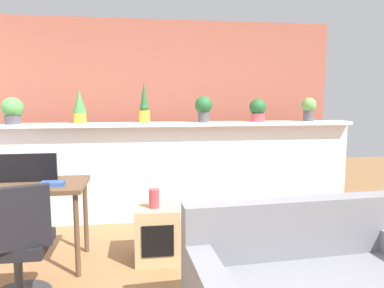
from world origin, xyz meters
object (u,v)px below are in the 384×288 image
at_px(potted_plant_2, 144,106).
at_px(potted_plant_3, 204,107).
at_px(desk, 21,193).
at_px(potted_plant_4, 258,110).
at_px(book_on_desk, 53,184).
at_px(side_cube_shelf, 157,233).
at_px(vase_on_shelf, 154,198).
at_px(tv_monitor, 27,168).
at_px(potted_plant_1, 80,106).
at_px(office_chair, 17,256).
at_px(potted_plant_0, 13,110).

height_order(potted_plant_2, potted_plant_3, potted_plant_2).
relative_size(potted_plant_2, desk, 0.44).
bearing_deg(potted_plant_4, book_on_desk, -151.88).
bearing_deg(side_cube_shelf, potted_plant_3, 59.16).
relative_size(potted_plant_2, vase_on_shelf, 2.79).
distance_m(potted_plant_3, book_on_desk, 1.97).
bearing_deg(vase_on_shelf, book_on_desk, -175.22).
distance_m(potted_plant_2, side_cube_shelf, 1.59).
bearing_deg(desk, potted_plant_3, 29.83).
relative_size(tv_monitor, book_on_desk, 2.66).
distance_m(desk, tv_monitor, 0.23).
xyz_separation_m(potted_plant_4, vase_on_shelf, (-1.31, -1.08, -0.75)).
bearing_deg(tv_monitor, side_cube_shelf, -4.60).
bearing_deg(potted_plant_2, potted_plant_4, -1.81).
height_order(potted_plant_1, office_chair, potted_plant_1).
relative_size(office_chair, vase_on_shelf, 5.22).
height_order(potted_plant_4, tv_monitor, potted_plant_4).
relative_size(desk, book_on_desk, 5.84).
height_order(potted_plant_3, tv_monitor, potted_plant_3).
bearing_deg(potted_plant_2, office_chair, -117.72).
relative_size(potted_plant_4, tv_monitor, 0.56).
distance_m(potted_plant_0, potted_plant_2, 1.44).
distance_m(potted_plant_3, desk, 2.18).
height_order(potted_plant_0, desk, potted_plant_0).
distance_m(potted_plant_0, office_chair, 2.01).
bearing_deg(office_chair, book_on_desk, 76.91).
xyz_separation_m(potted_plant_0, desk, (0.35, -1.02, -0.69)).
xyz_separation_m(desk, tv_monitor, (0.04, 0.08, 0.21)).
relative_size(potted_plant_0, desk, 0.27).
bearing_deg(potted_plant_3, side_cube_shelf, -120.84).
relative_size(potted_plant_1, book_on_desk, 2.04).
distance_m(potted_plant_1, potted_plant_3, 1.44).
height_order(office_chair, vase_on_shelf, office_chair).
xyz_separation_m(potted_plant_2, side_cube_shelf, (0.08, -1.10, -1.14)).
bearing_deg(side_cube_shelf, book_on_desk, -173.33).
relative_size(potted_plant_0, potted_plant_2, 0.62).
xyz_separation_m(potted_plant_4, office_chair, (-2.29, -1.71, -0.95)).
bearing_deg(office_chair, potted_plant_4, 36.71).
bearing_deg(vase_on_shelf, potted_plant_1, 125.10).
height_order(potted_plant_1, potted_plant_4, potted_plant_1).
distance_m(potted_plant_4, book_on_desk, 2.52).
height_order(potted_plant_0, potted_plant_1, potted_plant_1).
bearing_deg(potted_plant_4, potted_plant_2, 178.19).
bearing_deg(desk, office_chair, -75.98).
bearing_deg(potted_plant_1, tv_monitor, -106.84).
xyz_separation_m(potted_plant_2, book_on_desk, (-0.79, -1.20, -0.63)).
bearing_deg(potted_plant_2, desk, -135.00).
bearing_deg(desk, potted_plant_4, 23.00).
distance_m(potted_plant_4, vase_on_shelf, 1.86).
distance_m(tv_monitor, side_cube_shelf, 1.29).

